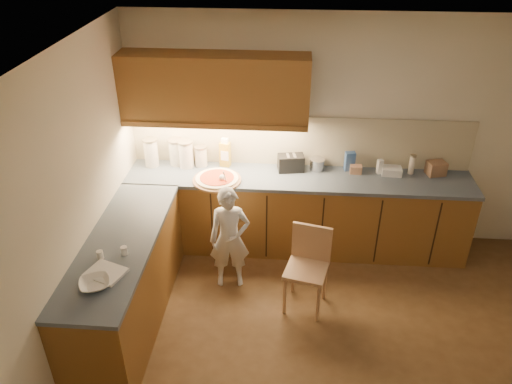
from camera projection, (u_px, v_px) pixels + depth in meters
room at (355, 201)px, 3.55m from camera, size 4.54×4.50×2.62m
l_counter at (245, 233)px, 5.30m from camera, size 3.77×2.62×0.92m
backsplash at (300, 141)px, 5.52m from camera, size 3.75×0.02×0.58m
upper_cabinets at (215, 88)px, 5.11m from camera, size 1.95×0.36×0.73m
pizza_on_board at (217, 179)px, 5.32m from camera, size 0.52×0.52×0.21m
child at (230, 238)px, 5.04m from camera, size 0.45×0.33×1.13m
wooden_chair at (308, 262)px, 4.82m from camera, size 0.47×0.47×0.86m
mixing_bowl at (95, 284)px, 3.88m from camera, size 0.31×0.31×0.06m
canister_a at (151, 152)px, 5.56m from camera, size 0.16×0.16×0.33m
canister_b at (176, 152)px, 5.60m from camera, size 0.17×0.17×0.30m
canister_c at (186, 154)px, 5.54m from camera, size 0.17×0.17×0.32m
canister_d at (201, 156)px, 5.59m from camera, size 0.15×0.15×0.24m
oil_jug at (225, 153)px, 5.56m from camera, size 0.13×0.10×0.33m
toaster at (291, 163)px, 5.50m from camera, size 0.31×0.21×0.19m
steel_pot at (317, 164)px, 5.53m from camera, size 0.17×0.17×0.13m
blue_box at (350, 161)px, 5.50m from camera, size 0.12×0.09×0.22m
card_box_a at (356, 169)px, 5.47m from camera, size 0.13×0.10×0.09m
white_bottle at (380, 167)px, 5.45m from camera, size 0.07×0.07×0.16m
flat_pack at (391, 171)px, 5.44m from camera, size 0.22×0.16×0.08m
tall_jar at (412, 164)px, 5.43m from camera, size 0.07×0.07×0.22m
card_box_b at (436, 168)px, 5.43m from camera, size 0.22×0.19×0.15m
dough_cloth at (106, 273)px, 4.02m from camera, size 0.36×0.32×0.02m
spice_jar_a at (100, 255)px, 4.18m from camera, size 0.07×0.07×0.07m
spice_jar_b at (124, 251)px, 4.22m from camera, size 0.07×0.07×0.08m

